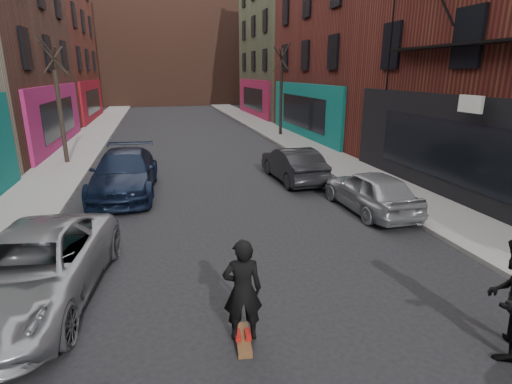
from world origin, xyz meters
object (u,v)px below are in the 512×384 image
tree_left_far (57,91)px  parked_right_far (371,191)px  skateboarder (243,290)px  parked_left_far (31,269)px  pedestrian (512,298)px  parked_right_end (293,164)px  tree_right_far (281,83)px  skateboard (243,340)px  parked_left_end (125,173)px

tree_left_far → parked_right_far: size_ratio=1.68×
tree_left_far → skateboarder: (5.35, -14.68, -2.43)m
parked_left_far → pedestrian: 8.12m
parked_right_end → pedestrian: size_ratio=2.13×
parked_left_far → pedestrian: pedestrian is taller
parked_left_far → skateboarder: size_ratio=2.92×
tree_right_far → skateboard: (-7.05, -20.68, -3.48)m
parked_left_far → parked_right_end: (7.61, 7.27, -0.02)m
parked_left_end → skateboard: parked_left_end is taller
parked_left_far → parked_right_end: parked_left_far is taller
tree_right_far → skateboarder: tree_right_far is taller
parked_left_far → parked_left_end: (1.21, 7.03, 0.07)m
tree_right_far → parked_right_end: 12.04m
parked_right_far → skateboard: parked_right_far is taller
pedestrian → parked_right_end: bearing=-121.7°
tree_left_far → parked_right_end: tree_left_far is taller
parked_left_far → pedestrian: (7.41, -3.31, 0.27)m
parked_right_end → skateboard: (-4.05, -9.37, -0.62)m
tree_left_far → skateboarder: size_ratio=3.82×
skateboard → pedestrian: 4.14m
skateboard → tree_left_far: bearing=116.6°
parked_left_far → tree_left_far: bearing=105.7°
parked_left_end → parked_right_far: parked_left_end is taller
skateboarder → skateboard: bearing=-0.0°
parked_left_far → pedestrian: bearing=-16.4°
parked_left_end → skateboard: 9.45m
pedestrian → tree_left_far: bearing=-90.5°
skateboarder → parked_right_far: bearing=-127.9°
parked_left_far → parked_right_far: size_ratio=1.28×
parked_right_far → pedestrian: 6.64m
parked_left_far → parked_right_far: (8.75, 3.19, -0.03)m
tree_left_far → skateboard: 15.97m
parked_left_far → skateboarder: bearing=-22.8°
parked_left_end → parked_right_far: (7.54, -3.84, -0.10)m
skateboarder → pedestrian: bearing=169.1°
parked_right_far → skateboard: bearing=43.6°
parked_right_end → tree_right_far: bearing=-107.0°
parked_right_end → parked_right_far: bearing=103.4°
tree_left_far → parked_right_end: bearing=-29.5°
tree_left_far → pedestrian: bearing=-59.9°
tree_right_far → parked_right_end: tree_right_far is taller
tree_right_far → tree_left_far: bearing=-154.2°
parked_right_far → tree_left_far: bearing=-43.6°
tree_left_far → skateboard: size_ratio=8.12×
parked_right_far → parked_right_end: (-1.14, 4.09, 0.01)m
tree_left_far → tree_right_far: tree_right_far is taller
parked_right_far → parked_left_end: bearing=-28.9°
tree_left_far → parked_right_far: 14.38m
parked_right_far → skateboard: (-5.19, -5.28, -0.61)m
parked_right_end → pedestrian: bearing=86.8°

